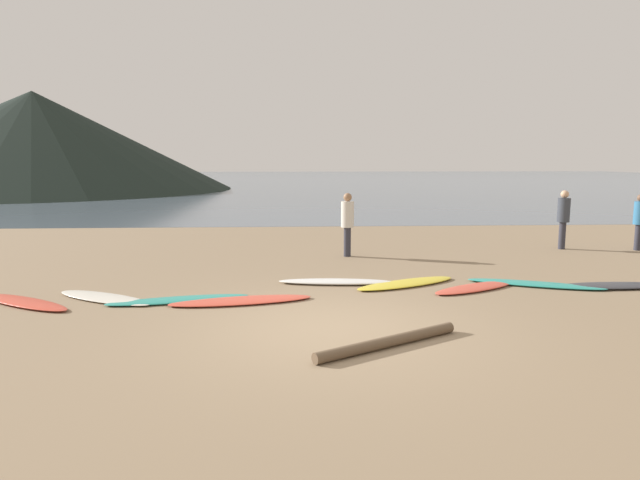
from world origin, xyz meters
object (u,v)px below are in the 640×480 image
object	(u,v)px
surfboard_5	(406,283)
person_1	(347,219)
surfboard_2	(178,300)
surfboard_0	(24,302)
surfboard_7	(535,284)
person_0	(640,217)
surfboard_4	(336,282)
surfboard_6	(475,287)
surfboard_1	(104,298)
driftwood_log	(388,342)
surfboard_8	(614,286)
person_2	(563,215)
surfboard_3	(241,301)

from	to	relation	value
surfboard_5	person_1	world-z (taller)	person_1
surfboard_2	person_1	bearing A→B (deg)	39.29
surfboard_0	person_1	world-z (taller)	person_1
surfboard_2	surfboard_7	bearing A→B (deg)	-5.51
surfboard_0	person_0	xyz separation A→B (m)	(14.31, 4.98, 0.89)
surfboard_4	surfboard_6	bearing A→B (deg)	-7.51
surfboard_0	surfboard_1	distance (m)	1.31
surfboard_2	surfboard_1	bearing A→B (deg)	158.14
surfboard_0	surfboard_1	xyz separation A→B (m)	(1.28, 0.27, -0.01)
surfboard_4	driftwood_log	world-z (taller)	driftwood_log
surfboard_1	surfboard_4	size ratio (longest dim) A/B	0.93
surfboard_8	driftwood_log	bearing A→B (deg)	-147.75
surfboard_2	person_2	world-z (taller)	person_2
surfboard_4	surfboard_6	world-z (taller)	surfboard_4
surfboard_0	person_0	distance (m)	15.18
surfboard_3	surfboard_7	world-z (taller)	surfboard_7
surfboard_3	driftwood_log	bearing A→B (deg)	-58.62
surfboard_1	person_2	size ratio (longest dim) A/B	1.32
surfboard_7	person_1	distance (m)	5.03
surfboard_3	person_1	size ratio (longest dim) A/B	1.52
surfboard_8	surfboard_6	bearing A→B (deg)	179.74
surfboard_0	surfboard_5	xyz separation A→B (m)	(6.97, 1.10, -0.00)
surfboard_8	surfboard_3	bearing A→B (deg)	-174.06
surfboard_1	driftwood_log	distance (m)	5.44
surfboard_3	surfboard_8	distance (m)	7.28
surfboard_4	person_0	xyz separation A→B (m)	(8.74, 3.70, 0.88)
surfboard_7	person_1	size ratio (longest dim) A/B	1.58
surfboard_4	surfboard_7	xyz separation A→B (m)	(3.96, -0.40, -0.01)
surfboard_3	surfboard_8	world-z (taller)	surfboard_8
surfboard_1	surfboard_0	bearing A→B (deg)	-137.90
surfboard_1	surfboard_6	size ratio (longest dim) A/B	1.06
surfboard_4	person_1	xyz separation A→B (m)	(0.55, 3.18, 0.93)
person_0	person_2	distance (m)	2.02
person_1	surfboard_1	bearing A→B (deg)	58.19
surfboard_4	person_1	size ratio (longest dim) A/B	1.42
surfboard_0	person_2	xyz separation A→B (m)	(12.32, 5.32, 0.94)
surfboard_0	surfboard_7	xyz separation A→B (m)	(9.53, 0.88, 0.00)
surfboard_0	surfboard_6	distance (m)	8.27
surfboard_5	person_0	xyz separation A→B (m)	(7.34, 3.88, 0.89)
surfboard_1	surfboard_4	world-z (taller)	surfboard_4
surfboard_0	surfboard_7	distance (m)	9.57
surfboard_0	surfboard_5	size ratio (longest dim) A/B	0.95
surfboard_6	person_0	size ratio (longest dim) A/B	1.31
surfboard_2	surfboard_3	distance (m)	1.13
surfboard_7	person_2	size ratio (longest dim) A/B	1.58
surfboard_1	person_0	size ratio (longest dim) A/B	1.39
surfboard_4	surfboard_5	size ratio (longest dim) A/B	1.00
surfboard_3	surfboard_6	distance (m)	4.54
surfboard_6	person_2	xyz separation A→B (m)	(4.08, 4.65, 0.94)
surfboard_4	person_1	distance (m)	3.36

